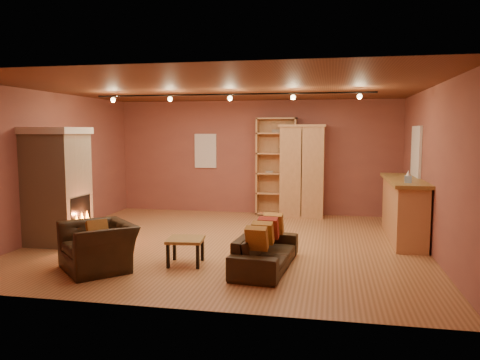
% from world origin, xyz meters
% --- Properties ---
extents(floor, '(7.00, 7.00, 0.00)m').
position_xyz_m(floor, '(0.00, 0.00, 0.00)').
color(floor, '#935C34').
rests_on(floor, ground).
extents(ceiling, '(7.00, 7.00, 0.00)m').
position_xyz_m(ceiling, '(0.00, 0.00, 2.80)').
color(ceiling, brown).
rests_on(ceiling, back_wall).
extents(back_wall, '(7.00, 0.02, 2.80)m').
position_xyz_m(back_wall, '(0.00, 3.25, 1.40)').
color(back_wall, brown).
rests_on(back_wall, floor).
extents(left_wall, '(0.02, 6.50, 2.80)m').
position_xyz_m(left_wall, '(-3.50, 0.00, 1.40)').
color(left_wall, brown).
rests_on(left_wall, floor).
extents(right_wall, '(0.02, 6.50, 2.80)m').
position_xyz_m(right_wall, '(3.50, 0.00, 1.40)').
color(right_wall, brown).
rests_on(right_wall, floor).
extents(fireplace, '(1.01, 0.98, 2.12)m').
position_xyz_m(fireplace, '(-3.04, -0.60, 1.06)').
color(fireplace, tan).
rests_on(fireplace, floor).
extents(back_window, '(0.56, 0.04, 0.86)m').
position_xyz_m(back_window, '(-1.30, 3.23, 1.55)').
color(back_window, white).
rests_on(back_window, back_wall).
extents(bookcase, '(0.97, 0.38, 2.37)m').
position_xyz_m(bookcase, '(0.53, 3.13, 1.21)').
color(bookcase, tan).
rests_on(bookcase, floor).
extents(armoire, '(1.09, 0.62, 2.20)m').
position_xyz_m(armoire, '(1.16, 2.97, 1.11)').
color(armoire, tan).
rests_on(armoire, floor).
extents(bar_counter, '(0.64, 2.43, 1.16)m').
position_xyz_m(bar_counter, '(3.20, 0.92, 0.59)').
color(bar_counter, tan).
rests_on(bar_counter, floor).
extents(tissue_box, '(0.14, 0.14, 0.22)m').
position_xyz_m(tissue_box, '(3.15, 0.19, 1.25)').
color(tissue_box, '#95C3EF').
rests_on(tissue_box, bar_counter).
extents(right_window, '(0.05, 0.90, 1.00)m').
position_xyz_m(right_window, '(3.47, 1.40, 1.65)').
color(right_window, white).
rests_on(right_window, right_wall).
extents(loveseat, '(0.68, 1.82, 0.75)m').
position_xyz_m(loveseat, '(0.90, -1.42, 0.36)').
color(loveseat, black).
rests_on(loveseat, floor).
extents(armchair, '(1.25, 1.24, 0.93)m').
position_xyz_m(armchair, '(-1.53, -1.99, 0.47)').
color(armchair, black).
rests_on(armchair, floor).
extents(coffee_table, '(0.60, 0.60, 0.41)m').
position_xyz_m(coffee_table, '(-0.34, -1.48, 0.35)').
color(coffee_table, olive).
rests_on(coffee_table, floor).
extents(track_rail, '(5.20, 0.09, 0.13)m').
position_xyz_m(track_rail, '(0.00, 0.20, 2.69)').
color(track_rail, black).
rests_on(track_rail, ceiling).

